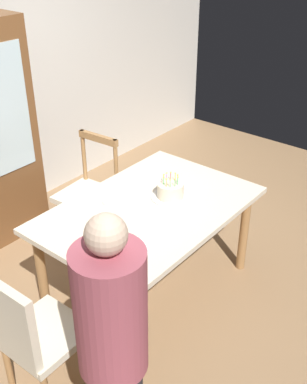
{
  "coord_description": "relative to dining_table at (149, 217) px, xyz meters",
  "views": [
    {
      "loc": [
        -2.22,
        -1.84,
        2.55
      ],
      "look_at": [
        0.05,
        0.0,
        0.85
      ],
      "focal_mm": 44.92,
      "sensor_mm": 36.0,
      "label": 1
    }
  ],
  "objects": [
    {
      "name": "plate_near_celebrant",
      "position": [
        -0.43,
        -0.23,
        0.09
      ],
      "size": [
        0.22,
        0.22,
        0.01
      ],
      "primitive_type": "cylinder",
      "color": "white",
      "rests_on": "dining_table"
    },
    {
      "name": "fork_near_guest",
      "position": [
        0.31,
        -0.22,
        0.09
      ],
      "size": [
        0.18,
        0.06,
        0.01
      ],
      "primitive_type": "cube",
      "rotation": [
        0.0,
        0.0,
        0.24
      ],
      "color": "silver",
      "rests_on": "dining_table"
    },
    {
      "name": "fork_far_side",
      "position": [
        -0.24,
        0.23,
        0.09
      ],
      "size": [
        0.18,
        0.06,
        0.01
      ],
      "primitive_type": "cube",
      "rotation": [
        0.0,
        0.0,
        0.25
      ],
      "color": "silver",
      "rests_on": "dining_table"
    },
    {
      "name": "ground",
      "position": [
        0.0,
        0.0,
        -0.67
      ],
      "size": [
        6.4,
        6.4,
        0.0
      ],
      "primitive_type": "plane",
      "color": "#93704C"
    },
    {
      "name": "chair_upholstered",
      "position": [
        -1.17,
        -0.11,
        -0.13
      ],
      "size": [
        0.45,
        0.45,
        0.95
      ],
      "color": "beige",
      "rests_on": "ground"
    },
    {
      "name": "dining_table",
      "position": [
        0.0,
        0.0,
        0.0
      ],
      "size": [
        1.56,
        1.04,
        0.75
      ],
      "color": "beige",
      "rests_on": "ground"
    },
    {
      "name": "person_celebrant",
      "position": [
        -1.16,
        -0.75,
        0.23
      ],
      "size": [
        0.32,
        0.32,
        1.57
      ],
      "color": "#262328",
      "rests_on": "ground"
    },
    {
      "name": "birthday_cake",
      "position": [
        0.19,
        -0.04,
        0.14
      ],
      "size": [
        0.28,
        0.28,
        0.19
      ],
      "color": "silver",
      "rests_on": "dining_table"
    },
    {
      "name": "plate_far_side",
      "position": [
        -0.08,
        0.23,
        0.09
      ],
      "size": [
        0.22,
        0.22,
        0.01
      ],
      "primitive_type": "cylinder",
      "color": "white",
      "rests_on": "dining_table"
    },
    {
      "name": "chair_spindle_back",
      "position": [
        0.2,
        0.84,
        -0.21
      ],
      "size": [
        0.47,
        0.47,
        0.95
      ],
      "color": "beige",
      "rests_on": "ground"
    },
    {
      "name": "fork_near_celebrant",
      "position": [
        -0.59,
        -0.23,
        0.09
      ],
      "size": [
        0.18,
        0.05,
        0.01
      ],
      "primitive_type": "cube",
      "rotation": [
        0.0,
        0.0,
        -0.17
      ],
      "color": "silver",
      "rests_on": "dining_table"
    }
  ]
}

